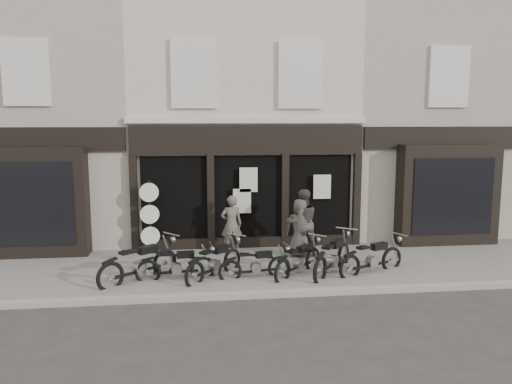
{
  "coord_description": "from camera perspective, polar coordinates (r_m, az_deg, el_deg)",
  "views": [
    {
      "loc": [
        -1.53,
        -12.21,
        4.05
      ],
      "look_at": [
        0.09,
        1.6,
        2.04
      ],
      "focal_mm": 35.0,
      "sensor_mm": 36.0,
      "label": 1
    }
  ],
  "objects": [
    {
      "name": "man_left",
      "position": [
        14.81,
        -2.82,
        -3.72
      ],
      "size": [
        0.67,
        0.47,
        1.74
      ],
      "primitive_type": "imported",
      "rotation": [
        0.0,
        0.0,
        3.23
      ],
      "color": "#4F4C41",
      "rests_on": "pavement"
    },
    {
      "name": "man_centre",
      "position": [
        14.58,
        5.3,
        -3.51
      ],
      "size": [
        1.02,
        0.83,
        1.96
      ],
      "primitive_type": "imported",
      "rotation": [
        0.0,
        0.0,
        3.24
      ],
      "color": "#3B3630",
      "rests_on": "pavement"
    },
    {
      "name": "motorcycle_3",
      "position": [
        12.76,
        -0.01,
        -8.58
      ],
      "size": [
        1.89,
        0.6,
        0.91
      ],
      "rotation": [
        0.0,
        0.0,
        0.17
      ],
      "color": "black",
      "rests_on": "ground"
    },
    {
      "name": "ground_plane",
      "position": [
        12.95,
        0.43,
        -10.01
      ],
      "size": [
        90.0,
        90.0,
        0.0
      ],
      "primitive_type": "plane",
      "color": "#2D2B28",
      "rests_on": "ground"
    },
    {
      "name": "neighbour_right",
      "position": [
        19.74,
        17.0,
        7.83
      ],
      "size": [
        5.6,
        6.73,
        8.34
      ],
      "color": "gray",
      "rests_on": "ground"
    },
    {
      "name": "motorcycle_2",
      "position": [
        12.84,
        -4.73,
        -8.28
      ],
      "size": [
        1.62,
        1.78,
        1.04
      ],
      "rotation": [
        0.0,
        0.0,
        0.85
      ],
      "color": "black",
      "rests_on": "ground"
    },
    {
      "name": "advert_sign_post",
      "position": [
        15.05,
        -12.03,
        -3.18
      ],
      "size": [
        0.56,
        0.36,
        2.31
      ],
      "rotation": [
        0.0,
        0.0,
        0.18
      ],
      "color": "black",
      "rests_on": "ground"
    },
    {
      "name": "motorcycle_6",
      "position": [
        13.48,
        13.13,
        -7.66
      ],
      "size": [
        2.03,
        1.18,
        1.04
      ],
      "rotation": [
        0.0,
        0.0,
        0.43
      ],
      "color": "black",
      "rests_on": "ground"
    },
    {
      "name": "pavement",
      "position": [
        13.79,
        -0.03,
        -8.61
      ],
      "size": [
        30.0,
        4.2,
        0.12
      ],
      "primitive_type": "cube",
      "color": "#625D56",
      "rests_on": "ground_plane"
    },
    {
      "name": "motorcycle_5",
      "position": [
        13.27,
        8.76,
        -7.67
      ],
      "size": [
        1.63,
        1.98,
        1.11
      ],
      "rotation": [
        0.0,
        0.0,
        0.92
      ],
      "color": "black",
      "rests_on": "ground"
    },
    {
      "name": "motorcycle_1",
      "position": [
        12.79,
        -9.02,
        -8.56
      ],
      "size": [
        2.01,
        0.55,
        0.96
      ],
      "rotation": [
        0.0,
        0.0,
        0.11
      ],
      "color": "black",
      "rests_on": "ground"
    },
    {
      "name": "kerb",
      "position": [
        11.76,
        1.2,
        -11.6
      ],
      "size": [
        30.0,
        0.25,
        0.13
      ],
      "primitive_type": "cube",
      "color": "gray",
      "rests_on": "ground_plane"
    },
    {
      "name": "motorcycle_4",
      "position": [
        13.07,
        4.91,
        -8.07
      ],
      "size": [
        1.63,
        1.62,
        0.99
      ],
      "rotation": [
        0.0,
        0.0,
        0.78
      ],
      "color": "black",
      "rests_on": "ground"
    },
    {
      "name": "central_building",
      "position": [
        18.22,
        -1.89,
        8.3
      ],
      "size": [
        7.3,
        6.22,
        8.34
      ],
      "color": "beige",
      "rests_on": "ground"
    },
    {
      "name": "motorcycle_0",
      "position": [
        12.87,
        -13.15,
        -8.27
      ],
      "size": [
        1.93,
        1.74,
        1.12
      ],
      "rotation": [
        0.0,
        0.0,
        0.71
      ],
      "color": "black",
      "rests_on": "ground"
    },
    {
      "name": "neighbour_left",
      "position": [
        18.73,
        -21.8,
        7.6
      ],
      "size": [
        5.6,
        6.73,
        8.34
      ],
      "color": "gray",
      "rests_on": "ground"
    },
    {
      "name": "man_right",
      "position": [
        14.49,
        5.07,
        -4.08
      ],
      "size": [
        0.97,
        0.8,
        1.71
      ],
      "primitive_type": "imported",
      "rotation": [
        0.0,
        0.0,
        2.78
      ],
      "color": "#3B3531",
      "rests_on": "pavement"
    }
  ]
}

